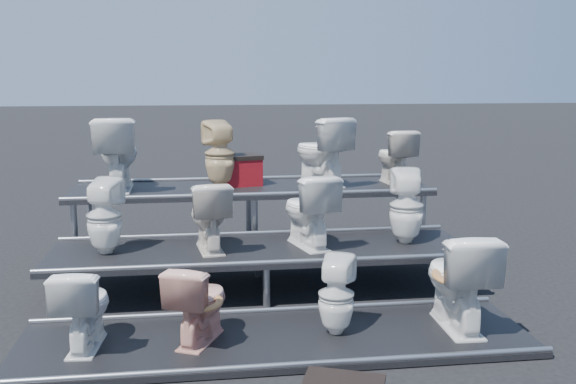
{
  "coord_description": "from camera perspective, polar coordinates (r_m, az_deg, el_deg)",
  "views": [
    {
      "loc": [
        -0.58,
        -6.26,
        2.19
      ],
      "look_at": [
        0.28,
        0.1,
        1.01
      ],
      "focal_mm": 40.0,
      "sensor_mm": 36.0,
      "label": 1
    }
  ],
  "objects": [
    {
      "name": "red_crate",
      "position": [
        7.8,
        -4.21,
        1.79
      ],
      "size": [
        0.52,
        0.45,
        0.32
      ],
      "primitive_type": "cube",
      "rotation": [
        0.0,
        0.0,
        0.23
      ],
      "color": "maroon",
      "rests_on": "tier_back"
    },
    {
      "name": "toilet_10",
      "position": [
        7.74,
        2.91,
        3.64
      ],
      "size": [
        0.75,
        0.93,
        0.83
      ],
      "primitive_type": "imported",
      "rotation": [
        0.0,
        0.0,
        3.56
      ],
      "color": "white",
      "rests_on": "tier_back"
    },
    {
      "name": "tier_back",
      "position": [
        7.78,
        -3.26,
        -2.65
      ],
      "size": [
        4.2,
        1.2,
        0.86
      ],
      "primitive_type": "cube",
      "color": "black",
      "rests_on": "ground"
    },
    {
      "name": "tier_front",
      "position": [
        5.44,
        -1.01,
        -12.98
      ],
      "size": [
        4.2,
        1.2,
        0.06
      ],
      "primitive_type": "cube",
      "color": "black",
      "rests_on": "ground"
    },
    {
      "name": "toilet_0",
      "position": [
        5.36,
        -17.7,
        -9.68
      ],
      "size": [
        0.43,
        0.68,
        0.67
      ],
      "primitive_type": "imported",
      "rotation": [
        0.0,
        0.0,
        3.05
      ],
      "color": "white",
      "rests_on": "tier_front"
    },
    {
      "name": "toilet_8",
      "position": [
        7.67,
        -14.93,
        3.32
      ],
      "size": [
        0.49,
        0.84,
        0.85
      ],
      "primitive_type": "imported",
      "rotation": [
        0.0,
        0.0,
        3.16
      ],
      "color": "white",
      "rests_on": "tier_back"
    },
    {
      "name": "ground",
      "position": [
        6.65,
        -2.33,
        -8.79
      ],
      "size": [
        80.0,
        80.0,
        0.0
      ],
      "primitive_type": "plane",
      "color": "black",
      "rests_on": "ground"
    },
    {
      "name": "toilet_5",
      "position": [
        6.41,
        -7.05,
        -2.08
      ],
      "size": [
        0.48,
        0.73,
        0.7
      ],
      "primitive_type": "imported",
      "rotation": [
        0.0,
        0.0,
        3.27
      ],
      "color": "beige",
      "rests_on": "tier_mid"
    },
    {
      "name": "toilet_7",
      "position": [
        6.73,
        10.49,
        -1.25
      ],
      "size": [
        0.41,
        0.42,
        0.77
      ],
      "primitive_type": "imported",
      "rotation": [
        0.0,
        0.0,
        2.95
      ],
      "color": "white",
      "rests_on": "tier_mid"
    },
    {
      "name": "toilet_6",
      "position": [
        6.49,
        1.79,
        -1.61
      ],
      "size": [
        0.6,
        0.82,
        0.75
      ],
      "primitive_type": "imported",
      "rotation": [
        0.0,
        0.0,
        3.41
      ],
      "color": "white",
      "rests_on": "tier_mid"
    },
    {
      "name": "toilet_2",
      "position": [
        5.38,
        4.32,
        -9.13
      ],
      "size": [
        0.4,
        0.4,
        0.66
      ],
      "primitive_type": "imported",
      "rotation": [
        0.0,
        0.0,
        2.72
      ],
      "color": "white",
      "rests_on": "tier_front"
    },
    {
      "name": "toilet_9",
      "position": [
        7.62,
        -6.07,
        3.36
      ],
      "size": [
        0.46,
        0.46,
        0.8
      ],
      "primitive_type": "imported",
      "rotation": [
        0.0,
        0.0,
        3.48
      ],
      "color": "#D2B686",
      "rests_on": "tier_back"
    },
    {
      "name": "toilet_1",
      "position": [
        5.28,
        -7.92,
        -9.66
      ],
      "size": [
        0.6,
        0.74,
        0.66
      ],
      "primitive_type": "imported",
      "rotation": [
        0.0,
        0.0,
        2.71
      ],
      "color": "#E09F8B",
      "rests_on": "tier_front"
    },
    {
      "name": "toilet_4",
      "position": [
        6.47,
        -16.02,
        -2.09
      ],
      "size": [
        0.42,
        0.42,
        0.74
      ],
      "primitive_type": "imported",
      "rotation": [
        0.0,
        0.0,
        2.85
      ],
      "color": "white",
      "rests_on": "tier_mid"
    },
    {
      "name": "toilet_3",
      "position": [
        5.65,
        14.85,
        -7.47
      ],
      "size": [
        0.49,
        0.85,
        0.85
      ],
      "primitive_type": "imported",
      "rotation": [
        0.0,
        0.0,
        3.12
      ],
      "color": "white",
      "rests_on": "tier_front"
    },
    {
      "name": "tier_mid",
      "position": [
        6.58,
        -2.35,
        -6.9
      ],
      "size": [
        4.2,
        1.2,
        0.46
      ],
      "primitive_type": "cube",
      "color": "black",
      "rests_on": "ground"
    },
    {
      "name": "toilet_11",
      "position": [
        7.97,
        9.46,
        3.13
      ],
      "size": [
        0.44,
        0.69,
        0.67
      ],
      "primitive_type": "imported",
      "rotation": [
        0.0,
        0.0,
        3.25
      ],
      "color": "beige",
      "rests_on": "tier_back"
    }
  ]
}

